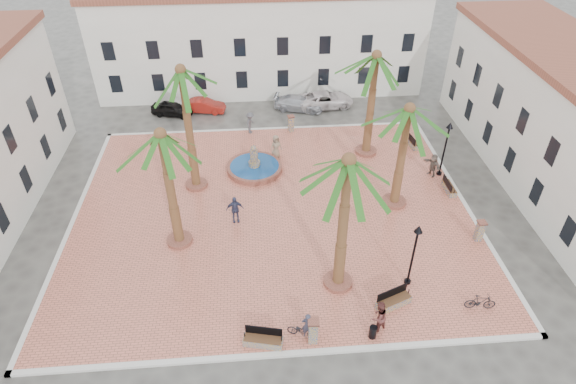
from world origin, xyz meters
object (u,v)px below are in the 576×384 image
pedestrian_fountain_a (276,147)px  pedestrian_fountain_b (235,209)px  car_red (204,106)px  fountain (255,167)px  lamppost_e (447,140)px  cyclist_b (379,316)px  bicycle_a (302,331)px  pedestrian_north (250,123)px  bollard_se (313,331)px  pedestrian_east (433,165)px  car_silver (299,103)px  bicycle_b (480,302)px  bench_e (449,188)px  bench_se (393,301)px  palm_nw (182,83)px  palm_s (347,176)px  litter_bin (373,332)px  car_black (172,109)px  palm_ne (375,68)px  bollard_e (480,231)px  bench_ne (412,142)px  bench_s (263,340)px  palm_sw (163,148)px  palm_e (408,121)px  car_white (325,100)px  cyclist_a (308,326)px  lamppost_s (415,245)px  bollard_n (291,123)px

pedestrian_fountain_a → pedestrian_fountain_b: size_ratio=0.99×
car_red → fountain: bearing=-147.4°
fountain → lamppost_e: lamppost_e is taller
lamppost_e → cyclist_b: bearing=-120.4°
bicycle_a → pedestrian_north: size_ratio=0.84×
pedestrian_fountain_a → bollard_se: bearing=-116.9°
cyclist_b → pedestrian_east: (7.08, 13.09, -0.08)m
pedestrian_fountain_b → car_silver: size_ratio=0.43×
bicycle_b → fountain: bearing=46.3°
bollard_se → bench_e: bearing=46.4°
bench_se → bench_e: 11.63m
palm_nw → lamppost_e: size_ratio=2.10×
bollard_se → car_silver: size_ratio=0.35×
lamppost_e → palm_s: bearing=-132.7°
lamppost_e → litter_bin: 15.98m
pedestrian_east → car_black: 22.87m
cyclist_b → car_black: bearing=-91.9°
palm_ne → bollard_e: bearing=-65.7°
bench_e → bench_ne: 6.27m
bench_s → bicycle_b: bench_s is taller
palm_s → litter_bin: 7.92m
palm_sw → bench_e: palm_sw is taller
lamppost_e → palm_e: bearing=-143.7°
bench_ne → cyclist_b: (-6.85, -17.30, 0.68)m
palm_e → pedestrian_fountain_a: 11.24m
bicycle_b → car_white: bearing=18.0°
lamppost_e → cyclist_b: 15.34m
pedestrian_north → palm_ne: bearing=-94.6°
bench_ne → pedestrian_north: 13.20m
car_red → car_silver: car_silver is taller
pedestrian_north → bollard_se: bearing=-154.4°
cyclist_a → pedestrian_fountain_a: (-0.53, 16.54, 0.13)m
bicycle_b → car_white: (-4.73, 23.96, 0.07)m
pedestrian_east → palm_sw: bearing=-96.9°
bench_se → bench_e: bearing=34.1°
lamppost_e → bollard_se: size_ratio=2.78×
bollard_e → car_white: bollard_e is taller
pedestrian_fountain_b → pedestrian_north: pedestrian_fountain_b is taller
bench_s → pedestrian_north: pedestrian_north is taller
palm_s → car_red: bearing=111.8°
palm_ne → pedestrian_north: (-8.94, 3.79, -6.04)m
bench_se → car_silver: (-2.76, 23.00, 0.20)m
pedestrian_fountain_a → pedestrian_fountain_b: bearing=-142.2°
palm_s → car_red: size_ratio=2.29×
bench_e → pedestrian_north: (-13.65, 9.26, 0.67)m
litter_bin → pedestrian_east: bearing=61.3°
lamppost_s → bollard_n: bearing=106.1°
bench_se → lamppost_s: (1.22, 1.52, 2.54)m
bench_s → lamppost_e: (13.47, 13.56, 2.63)m
palm_nw → bicycle_b: size_ratio=5.54×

